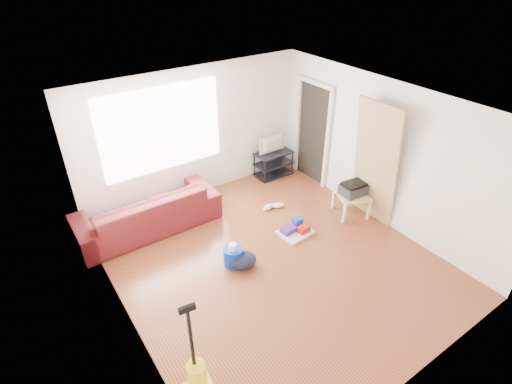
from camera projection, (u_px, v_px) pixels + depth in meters
room at (273, 188)px, 5.77m from camera, size 4.51×5.01×2.51m
sofa at (150, 227)px, 7.04m from camera, size 2.43×0.95×0.71m
tv_stand at (273, 163)px, 8.49m from camera, size 0.78×0.45×0.54m
tv at (274, 145)px, 8.25m from camera, size 0.62×0.08×0.36m
side_table at (352, 197)px, 7.21m from camera, size 0.68×0.68×0.43m
printer at (353, 189)px, 7.12m from camera, size 0.46×0.37×0.23m
bucket at (234, 264)px, 6.24m from camera, size 0.31×0.31×0.31m
toilet_paper at (233, 255)px, 6.10m from camera, size 0.12×0.12×0.11m
cleaning_tray at (296, 230)px, 6.88m from camera, size 0.59×0.48×0.20m
backpack at (242, 266)px, 6.19m from camera, size 0.54×0.49×0.25m
sneakers at (273, 206)px, 7.51m from camera, size 0.45×0.23×0.10m
vacuum at (199, 384)px, 4.26m from camera, size 0.33×0.37×1.40m
door_panel at (366, 216)px, 7.32m from camera, size 0.27×0.88×2.19m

